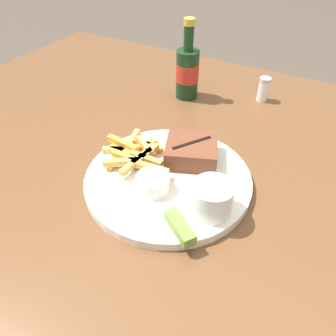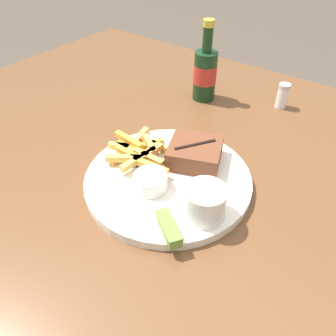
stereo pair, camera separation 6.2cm
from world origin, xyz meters
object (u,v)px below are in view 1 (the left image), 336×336
object	(u,v)px
coleslaw_cup	(212,197)
pickle_spear	(180,227)
salt_shaker	(264,89)
dinner_plate	(168,179)
steak_portion	(191,151)
dipping_sauce_cup	(153,182)
fork_utensil	(126,167)
beer_bottle	(187,71)

from	to	relation	value
coleslaw_cup	pickle_spear	xyz separation A→B (m)	(-0.03, -0.07, -0.02)
salt_shaker	coleslaw_cup	bearing A→B (deg)	-84.04
dinner_plate	steak_portion	distance (m)	0.08
dipping_sauce_cup	salt_shaker	world-z (taller)	salt_shaker
coleslaw_cup	fork_utensil	world-z (taller)	coleslaw_cup
fork_utensil	salt_shaker	distance (m)	0.46
salt_shaker	pickle_spear	bearing A→B (deg)	-87.54
pickle_spear	beer_bottle	bearing A→B (deg)	115.59
dipping_sauce_cup	coleslaw_cup	bearing A→B (deg)	2.06
fork_utensil	coleslaw_cup	bearing A→B (deg)	-20.05
coleslaw_cup	salt_shaker	xyz separation A→B (m)	(-0.05, 0.46, -0.02)
dipping_sauce_cup	fork_utensil	distance (m)	0.08
dinner_plate	coleslaw_cup	xyz separation A→B (m)	(0.11, -0.04, 0.04)
salt_shaker	dipping_sauce_cup	bearing A→B (deg)	-98.08
fork_utensil	salt_shaker	size ratio (longest dim) A/B	2.05
coleslaw_cup	salt_shaker	size ratio (longest dim) A/B	1.09
coleslaw_cup	beer_bottle	distance (m)	0.45
pickle_spear	steak_portion	bearing A→B (deg)	110.80
dinner_plate	salt_shaker	distance (m)	0.42
steak_portion	salt_shaker	world-z (taller)	salt_shaker
dinner_plate	beer_bottle	size ratio (longest dim) A/B	1.56
steak_portion	coleslaw_cup	distance (m)	0.15
coleslaw_cup	beer_bottle	size ratio (longest dim) A/B	0.34
dipping_sauce_cup	beer_bottle	bearing A→B (deg)	108.08
steak_portion	fork_utensil	xyz separation A→B (m)	(-0.10, -0.09, -0.02)
steak_portion	pickle_spear	xyz separation A→B (m)	(0.07, -0.18, -0.01)
beer_bottle	steak_portion	bearing A→B (deg)	-61.39
beer_bottle	dipping_sauce_cup	bearing A→B (deg)	-71.92
coleslaw_cup	pickle_spear	bearing A→B (deg)	-110.75
dipping_sauce_cup	salt_shaker	distance (m)	0.47
pickle_spear	salt_shaker	bearing A→B (deg)	92.46
dinner_plate	beer_bottle	xyz separation A→B (m)	(-0.13, 0.33, 0.06)
dipping_sauce_cup	pickle_spear	size ratio (longest dim) A/B	0.88
pickle_spear	beer_bottle	xyz separation A→B (m)	(-0.21, 0.44, 0.05)
steak_portion	pickle_spear	bearing A→B (deg)	-69.20
dipping_sauce_cup	pickle_spear	xyz separation A→B (m)	(0.09, -0.06, -0.01)
dipping_sauce_cup	pickle_spear	world-z (taller)	dipping_sauce_cup
salt_shaker	beer_bottle	bearing A→B (deg)	-157.08
fork_utensil	beer_bottle	world-z (taller)	beer_bottle
steak_portion	dipping_sauce_cup	distance (m)	0.12
dinner_plate	steak_portion	xyz separation A→B (m)	(0.01, 0.07, 0.03)
steak_portion	beer_bottle	bearing A→B (deg)	118.61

